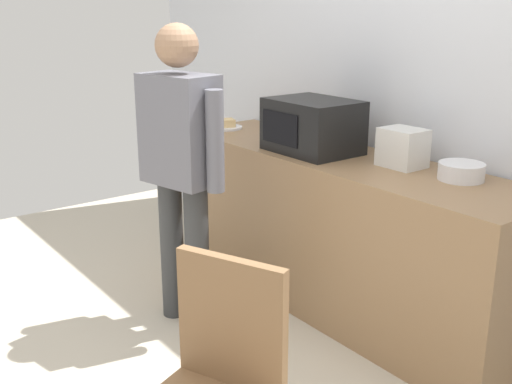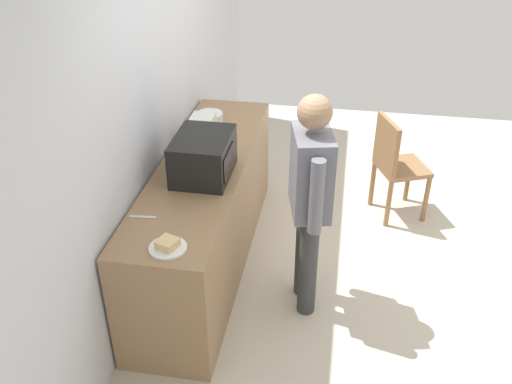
{
  "view_description": "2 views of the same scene",
  "coord_description": "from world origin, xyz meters",
  "px_view_note": "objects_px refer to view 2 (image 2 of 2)",
  "views": [
    {
      "loc": [
        2.11,
        -1.17,
        1.7
      ],
      "look_at": [
        -0.56,
        0.86,
        0.68
      ],
      "focal_mm": 42.98,
      "sensor_mm": 36.0,
      "label": 1
    },
    {
      "loc": [
        -3.79,
        0.22,
        2.9
      ],
      "look_at": [
        -0.47,
        0.79,
        0.82
      ],
      "focal_mm": 39.66,
      "sensor_mm": 36.0,
      "label": 2
    }
  ],
  "objects_px": {
    "microwave": "(203,156)",
    "person_standing": "(310,192)",
    "salad_bowl": "(210,118)",
    "spoon_utensil": "(143,217)",
    "fork_utensil": "(185,128)",
    "wooden_chair": "(395,163)",
    "sandwich_plate": "(168,246)",
    "toaster": "(202,129)"
  },
  "relations": [
    {
      "from": "spoon_utensil",
      "to": "sandwich_plate",
      "type": "bearing_deg",
      "value": -138.46
    },
    {
      "from": "sandwich_plate",
      "to": "wooden_chair",
      "type": "distance_m",
      "value": 2.46
    },
    {
      "from": "toaster",
      "to": "fork_utensil",
      "type": "height_order",
      "value": "toaster"
    },
    {
      "from": "salad_bowl",
      "to": "sandwich_plate",
      "type": "bearing_deg",
      "value": -174.27
    },
    {
      "from": "person_standing",
      "to": "salad_bowl",
      "type": "bearing_deg",
      "value": 41.63
    },
    {
      "from": "microwave",
      "to": "toaster",
      "type": "bearing_deg",
      "value": 15.21
    },
    {
      "from": "sandwich_plate",
      "to": "spoon_utensil",
      "type": "xyz_separation_m",
      "value": [
        0.28,
        0.25,
        -0.02
      ]
    },
    {
      "from": "microwave",
      "to": "salad_bowl",
      "type": "relative_size",
      "value": 2.27
    },
    {
      "from": "wooden_chair",
      "to": "sandwich_plate",
      "type": "bearing_deg",
      "value": 144.51
    },
    {
      "from": "microwave",
      "to": "wooden_chair",
      "type": "xyz_separation_m",
      "value": [
        1.11,
        -1.41,
        -0.53
      ]
    },
    {
      "from": "microwave",
      "to": "sandwich_plate",
      "type": "xyz_separation_m",
      "value": [
        -0.87,
        -0.0,
        -0.13
      ]
    },
    {
      "from": "person_standing",
      "to": "microwave",
      "type": "bearing_deg",
      "value": 76.86
    },
    {
      "from": "toaster",
      "to": "microwave",
      "type": "bearing_deg",
      "value": -164.79
    },
    {
      "from": "toaster",
      "to": "wooden_chair",
      "type": "relative_size",
      "value": 0.23
    },
    {
      "from": "toaster",
      "to": "fork_utensil",
      "type": "distance_m",
      "value": 0.28
    },
    {
      "from": "spoon_utensil",
      "to": "wooden_chair",
      "type": "distance_m",
      "value": 2.4
    },
    {
      "from": "salad_bowl",
      "to": "spoon_utensil",
      "type": "distance_m",
      "value": 1.46
    },
    {
      "from": "microwave",
      "to": "toaster",
      "type": "distance_m",
      "value": 0.56
    },
    {
      "from": "sandwich_plate",
      "to": "toaster",
      "type": "distance_m",
      "value": 1.41
    },
    {
      "from": "spoon_utensil",
      "to": "person_standing",
      "type": "xyz_separation_m",
      "value": [
        0.41,
        -1.01,
        0.04
      ]
    },
    {
      "from": "salad_bowl",
      "to": "toaster",
      "type": "height_order",
      "value": "toaster"
    },
    {
      "from": "sandwich_plate",
      "to": "toaster",
      "type": "height_order",
      "value": "toaster"
    },
    {
      "from": "microwave",
      "to": "sandwich_plate",
      "type": "height_order",
      "value": "microwave"
    },
    {
      "from": "fork_utensil",
      "to": "microwave",
      "type": "bearing_deg",
      "value": -154.53
    },
    {
      "from": "microwave",
      "to": "salad_bowl",
      "type": "distance_m",
      "value": 0.9
    },
    {
      "from": "wooden_chair",
      "to": "microwave",
      "type": "bearing_deg",
      "value": 128.14
    },
    {
      "from": "fork_utensil",
      "to": "toaster",
      "type": "bearing_deg",
      "value": -132.83
    },
    {
      "from": "fork_utensil",
      "to": "wooden_chair",
      "type": "distance_m",
      "value": 1.84
    },
    {
      "from": "microwave",
      "to": "wooden_chair",
      "type": "height_order",
      "value": "microwave"
    },
    {
      "from": "salad_bowl",
      "to": "spoon_utensil",
      "type": "relative_size",
      "value": 1.29
    },
    {
      "from": "microwave",
      "to": "wooden_chair",
      "type": "bearing_deg",
      "value": -51.86
    },
    {
      "from": "toaster",
      "to": "person_standing",
      "type": "distance_m",
      "value": 1.15
    },
    {
      "from": "microwave",
      "to": "person_standing",
      "type": "distance_m",
      "value": 0.79
    },
    {
      "from": "sandwich_plate",
      "to": "spoon_utensil",
      "type": "distance_m",
      "value": 0.38
    },
    {
      "from": "fork_utensil",
      "to": "wooden_chair",
      "type": "bearing_deg",
      "value": -77.32
    },
    {
      "from": "toaster",
      "to": "person_standing",
      "type": "relative_size",
      "value": 0.14
    },
    {
      "from": "sandwich_plate",
      "to": "microwave",
      "type": "bearing_deg",
      "value": 0.16
    },
    {
      "from": "salad_bowl",
      "to": "fork_utensil",
      "type": "xyz_separation_m",
      "value": [
        -0.16,
        0.17,
        -0.04
      ]
    },
    {
      "from": "microwave",
      "to": "person_standing",
      "type": "xyz_separation_m",
      "value": [
        -0.18,
        -0.76,
        -0.1
      ]
    },
    {
      "from": "spoon_utensil",
      "to": "microwave",
      "type": "bearing_deg",
      "value": -23.1
    },
    {
      "from": "fork_utensil",
      "to": "spoon_utensil",
      "type": "height_order",
      "value": "same"
    },
    {
      "from": "microwave",
      "to": "spoon_utensil",
      "type": "distance_m",
      "value": 0.65
    }
  ]
}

